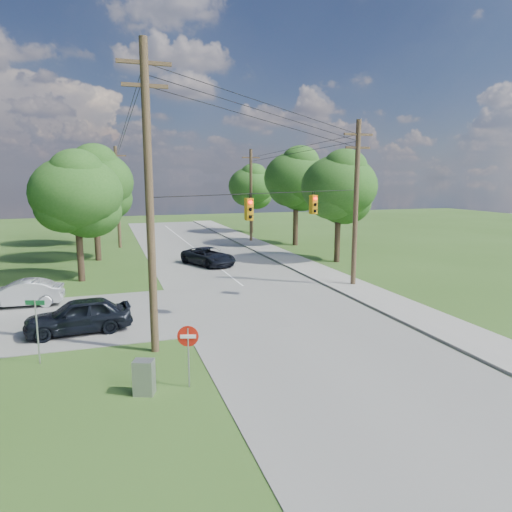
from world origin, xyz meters
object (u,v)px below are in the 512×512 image
object	(u,v)px
pole_sw	(149,197)
car_cross_dark	(79,315)
pole_north_w	(118,196)
car_main_north	(208,256)
pole_ne	(356,202)
car_cross_silver	(21,293)
control_cabinet	(144,377)
do_not_enter_sign	(188,342)
pole_north_e	(251,195)

from	to	relation	value
pole_sw	car_cross_dark	size ratio (longest dim) A/B	2.61
pole_north_w	car_main_north	xyz separation A→B (m)	(6.44, -12.18, -4.39)
car_main_north	pole_north_w	bearing A→B (deg)	93.31
pole_ne	car_cross_silver	size ratio (longest dim) A/B	2.44
pole_north_w	car_main_north	world-z (taller)	pole_north_w
control_cabinet	do_not_enter_sign	bearing A→B (deg)	23.45
pole_sw	car_main_north	distance (m)	19.24
car_main_north	control_cabinet	bearing A→B (deg)	-132.32
pole_sw	car_cross_silver	world-z (taller)	pole_sw
pole_north_w	car_main_north	bearing A→B (deg)	-62.13
pole_sw	car_main_north	xyz separation A→B (m)	(6.04, 17.42, -5.49)
pole_north_w	car_cross_silver	world-z (taller)	pole_north_w
pole_sw	car_main_north	size ratio (longest dim) A/B	2.36
pole_north_w	car_cross_silver	size ratio (longest dim) A/B	2.33
pole_sw	pole_ne	xyz separation A→B (m)	(13.50, 7.60, -0.76)
car_cross_silver	control_cabinet	bearing A→B (deg)	25.83
control_cabinet	do_not_enter_sign	distance (m)	1.78
car_cross_silver	car_main_north	world-z (taller)	car_cross_silver
pole_north_w	control_cabinet	xyz separation A→B (m)	(-0.33, -33.31, -4.55)
pole_north_w	pole_sw	bearing A→B (deg)	-89.23
pole_north_e	car_main_north	xyz separation A→B (m)	(-7.46, -12.18, -4.39)
pole_sw	car_cross_dark	bearing A→B (deg)	132.25
car_cross_dark	do_not_enter_sign	world-z (taller)	do_not_enter_sign
pole_north_e	car_cross_silver	bearing A→B (deg)	-133.61
do_not_enter_sign	car_main_north	bearing A→B (deg)	92.75
car_main_north	control_cabinet	distance (m)	22.19
car_cross_dark	pole_north_w	bearing A→B (deg)	168.84
pole_sw	do_not_enter_sign	xyz separation A→B (m)	(0.74, -3.65, -4.65)
car_cross_silver	do_not_enter_sign	bearing A→B (deg)	31.30
pole_sw	control_cabinet	world-z (taller)	pole_sw
control_cabinet	pole_ne	bearing A→B (deg)	59.67
pole_sw	pole_north_w	xyz separation A→B (m)	(-0.40, 29.60, -1.10)
pole_sw	pole_north_w	world-z (taller)	pole_sw
car_cross_dark	control_cabinet	xyz separation A→B (m)	(2.30, -7.04, -0.23)
pole_north_e	car_cross_dark	xyz separation A→B (m)	(-16.52, -26.27, -4.31)
car_cross_dark	do_not_enter_sign	bearing A→B (deg)	22.89
pole_ne	car_main_north	distance (m)	13.21
car_cross_silver	do_not_enter_sign	size ratio (longest dim) A/B	2.01
pole_ne	pole_north_w	world-z (taller)	pole_ne
car_cross_silver	car_cross_dark	bearing A→B (deg)	32.13
pole_north_w	do_not_enter_sign	xyz separation A→B (m)	(1.14, -33.25, -3.55)
pole_north_e	car_main_north	world-z (taller)	pole_north_e
do_not_enter_sign	control_cabinet	bearing A→B (deg)	-160.86
pole_north_e	do_not_enter_sign	world-z (taller)	pole_north_e
car_cross_dark	do_not_enter_sign	xyz separation A→B (m)	(3.77, -6.98, 0.76)
pole_sw	do_not_enter_sign	bearing A→B (deg)	-78.52
pole_sw	car_cross_silver	bearing A→B (deg)	124.95
pole_north_e	car_cross_dark	world-z (taller)	pole_north_e
car_cross_dark	control_cabinet	size ratio (longest dim) A/B	3.95
pole_sw	control_cabinet	distance (m)	6.80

